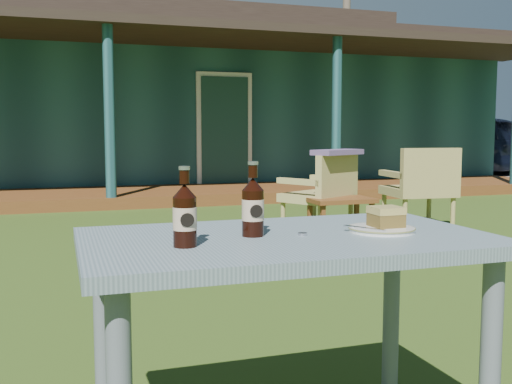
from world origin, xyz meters
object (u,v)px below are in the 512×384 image
object	(u,v)px
armchair_left	(324,190)
armchair_right	(422,184)
cafe_table	(287,269)
cola_bottle_near	(253,206)
car_near	(483,145)
cake_slice	(386,216)
side_table	(341,204)
plate	(382,229)
cola_bottle_far	(185,215)

from	to	relation	value
armchair_left	armchair_right	size ratio (longest dim) A/B	0.93
cafe_table	cola_bottle_near	xyz separation A→B (m)	(-0.10, 0.02, 0.19)
car_near	armchair_left	size ratio (longest dim) A/B	5.27
cake_slice	side_table	world-z (taller)	cake_slice
car_near	cola_bottle_near	size ratio (longest dim) A/B	19.20
car_near	armchair_right	distance (m)	8.53
car_near	plate	size ratio (longest dim) A/B	20.72
cafe_table	armchair_right	size ratio (longest dim) A/B	1.40
plate	car_near	bearing A→B (deg)	49.82
cola_bottle_far	armchair_right	xyz separation A→B (m)	(3.27, 3.79, -0.32)
car_near	side_table	size ratio (longest dim) A/B	7.04
cake_slice	armchair_right	size ratio (longest dim) A/B	0.11
cake_slice	car_near	bearing A→B (deg)	49.87
cola_bottle_near	armchair_right	bearing A→B (deg)	50.51
cafe_table	armchair_right	distance (m)	4.74
car_near	cola_bottle_far	xyz separation A→B (m)	(-9.06, -10.05, 0.09)
side_table	cake_slice	bearing A→B (deg)	-114.21
plate	armchair_right	xyz separation A→B (m)	(2.65, 3.74, -0.25)
cola_bottle_far	cafe_table	bearing A→B (deg)	13.56
plate	armchair_left	xyz separation A→B (m)	(1.53, 3.77, -0.28)
cola_bottle_far	cola_bottle_near	bearing A→B (deg)	23.88
plate	cola_bottle_near	distance (m)	0.41
cafe_table	cola_bottle_far	distance (m)	0.38
cola_bottle_far	side_table	bearing A→B (deg)	58.04
cafe_table	plate	distance (m)	0.32
cafe_table	cola_bottle_far	world-z (taller)	cola_bottle_far
cafe_table	cola_bottle_near	size ratio (longest dim) A/B	5.45
cola_bottle_near	armchair_right	distance (m)	4.80
cafe_table	cola_bottle_near	bearing A→B (deg)	168.70
car_near	side_table	bearing A→B (deg)	118.87
cafe_table	plate	size ratio (longest dim) A/B	5.88
armchair_left	side_table	world-z (taller)	armchair_left
cake_slice	plate	bearing A→B (deg)	-162.56
cafe_table	armchair_left	xyz separation A→B (m)	(1.83, 3.74, -0.17)
car_near	cake_slice	distance (m)	13.07
cola_bottle_far	armchair_left	bearing A→B (deg)	60.53
armchair_right	side_table	xyz separation A→B (m)	(-1.06, -0.26, -0.14)
plate	side_table	xyz separation A→B (m)	(1.58, 3.48, -0.39)
cola_bottle_far	plate	bearing A→B (deg)	4.46
cake_slice	cola_bottle_far	bearing A→B (deg)	-175.15
cola_bottle_far	cake_slice	bearing A→B (deg)	4.85
car_near	cafe_table	world-z (taller)	car_near
cake_slice	armchair_left	world-z (taller)	armchair_left
car_near	cafe_table	bearing A→B (deg)	124.10
car_near	side_table	distance (m)	9.47
plate	side_table	distance (m)	3.84
car_near	armchair_left	world-z (taller)	car_near
cake_slice	cola_bottle_near	world-z (taller)	cola_bottle_near
plate	cola_bottle_far	xyz separation A→B (m)	(-0.62, -0.05, 0.08)
cake_slice	armchair_right	distance (m)	4.58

